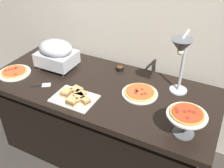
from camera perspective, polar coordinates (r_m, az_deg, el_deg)
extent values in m
plane|color=#38332D|center=(2.64, -2.08, -14.20)|extent=(8.00, 8.00, 0.00)
cube|color=beige|center=(2.34, 3.40, 14.83)|extent=(4.40, 0.04, 2.40)
cube|color=black|center=(2.15, -2.48, -0.96)|extent=(1.90, 0.84, 0.05)
cube|color=black|center=(2.38, -2.25, -8.48)|extent=(1.75, 0.74, 0.71)
cylinder|color=#B7BABF|center=(2.43, -15.68, 3.47)|extent=(0.01, 0.01, 0.04)
cylinder|color=#B7BABF|center=(2.28, -10.70, 2.03)|extent=(0.01, 0.01, 0.04)
cylinder|color=#B7BABF|center=(2.56, -12.71, 5.59)|extent=(0.01, 0.01, 0.04)
cylinder|color=#B7BABF|center=(2.42, -7.82, 4.36)|extent=(0.01, 0.01, 0.04)
cube|color=#B7BABF|center=(2.38, -11.98, 5.56)|extent=(0.33, 0.26, 0.12)
ellipsoid|color=#B7BABF|center=(2.34, -12.27, 7.75)|extent=(0.31, 0.25, 0.14)
cylinder|color=#B7BABF|center=(2.14, 14.29, -1.29)|extent=(0.14, 0.14, 0.01)
cylinder|color=#B7BABF|center=(2.01, 15.29, 4.68)|extent=(0.02, 0.02, 0.50)
cylinder|color=#B7BABF|center=(1.83, 15.82, 10.37)|extent=(0.02, 0.17, 0.02)
cone|color=#595B60|center=(1.77, 14.93, 7.99)|extent=(0.15, 0.15, 0.10)
sphere|color=#F9EAB2|center=(1.79, 14.75, 6.84)|extent=(0.04, 0.04, 0.04)
cylinder|color=white|center=(2.04, 6.11, -2.07)|extent=(0.28, 0.28, 0.01)
cylinder|color=#DBA856|center=(2.04, 6.13, -1.80)|extent=(0.25, 0.25, 0.01)
cylinder|color=#C65628|center=(2.03, 6.15, -1.62)|extent=(0.22, 0.22, 0.00)
cylinder|color=maroon|center=(2.04, 5.31, -1.24)|extent=(0.02, 0.02, 0.00)
cylinder|color=maroon|center=(2.05, 6.61, -1.15)|extent=(0.02, 0.02, 0.00)
cylinder|color=maroon|center=(2.01, 7.32, -2.11)|extent=(0.02, 0.02, 0.00)
cylinder|color=maroon|center=(2.03, 5.56, -1.55)|extent=(0.02, 0.02, 0.00)
cylinder|color=maroon|center=(2.00, 6.58, -2.24)|extent=(0.02, 0.02, 0.00)
cylinder|color=maroon|center=(2.01, 5.23, -1.96)|extent=(0.02, 0.02, 0.00)
cylinder|color=maroon|center=(2.02, 5.40, -1.65)|extent=(0.02, 0.02, 0.00)
cylinder|color=white|center=(2.45, -20.59, 2.31)|extent=(0.28, 0.28, 0.01)
cylinder|color=gold|center=(2.44, -20.65, 2.55)|extent=(0.22, 0.22, 0.01)
cylinder|color=#C65628|center=(2.44, -20.68, 2.71)|extent=(0.20, 0.20, 0.00)
cylinder|color=maroon|center=(2.38, -20.38, 2.03)|extent=(0.02, 0.02, 0.00)
cylinder|color=maroon|center=(2.46, -22.26, 2.71)|extent=(0.02, 0.02, 0.00)
cylinder|color=maroon|center=(2.46, -20.34, 3.20)|extent=(0.02, 0.02, 0.00)
cylinder|color=maroon|center=(2.46, -21.62, 2.92)|extent=(0.02, 0.02, 0.00)
cylinder|color=maroon|center=(2.47, -21.02, 3.08)|extent=(0.02, 0.02, 0.00)
cylinder|color=maroon|center=(2.48, -20.31, 3.37)|extent=(0.02, 0.02, 0.00)
cylinder|color=#595B60|center=(1.72, 15.69, -8.59)|extent=(0.02, 0.02, 0.15)
cylinder|color=#595B60|center=(1.77, 15.35, -10.26)|extent=(0.14, 0.14, 0.01)
cylinder|color=white|center=(1.67, 16.11, -6.57)|extent=(0.25, 0.25, 0.01)
cylinder|color=#C68E42|center=(1.66, 16.17, -6.26)|extent=(0.21, 0.21, 0.01)
cylinder|color=#AD3D1E|center=(1.66, 16.21, -6.04)|extent=(0.19, 0.19, 0.00)
cylinder|color=maroon|center=(1.66, 13.98, -5.31)|extent=(0.02, 0.02, 0.00)
cylinder|color=maroon|center=(1.67, 16.67, -5.69)|extent=(0.02, 0.02, 0.00)
cylinder|color=maroon|center=(1.67, 17.59, -5.95)|extent=(0.02, 0.02, 0.00)
cylinder|color=maroon|center=(1.66, 15.65, -5.80)|extent=(0.02, 0.02, 0.00)
cylinder|color=maroon|center=(1.64, 14.11, -5.90)|extent=(0.02, 0.02, 0.00)
cylinder|color=maroon|center=(1.61, 16.22, -7.12)|extent=(0.02, 0.02, 0.00)
cube|color=white|center=(2.00, -8.25, -3.16)|extent=(0.33, 0.24, 0.01)
cube|color=tan|center=(2.03, -9.95, -2.20)|extent=(0.07, 0.08, 0.02)
cube|color=brown|center=(2.03, -10.00, -1.84)|extent=(0.07, 0.08, 0.01)
cube|color=tan|center=(2.02, -10.04, -1.47)|extent=(0.07, 0.08, 0.02)
cube|color=tan|center=(1.96, -7.15, -3.44)|extent=(0.10, 0.10, 0.02)
cube|color=brown|center=(1.95, -7.18, -3.07)|extent=(0.10, 0.10, 0.01)
cube|color=tan|center=(1.94, -7.21, -2.69)|extent=(0.10, 0.10, 0.02)
cube|color=tan|center=(1.93, -5.79, -4.05)|extent=(0.08, 0.08, 0.02)
cube|color=brown|center=(1.92, -5.81, -3.68)|extent=(0.08, 0.08, 0.01)
cube|color=tan|center=(1.91, -5.84, -3.30)|extent=(0.08, 0.08, 0.02)
cube|color=tan|center=(1.94, -8.74, -4.19)|extent=(0.08, 0.07, 0.02)
cube|color=brown|center=(1.93, -8.78, -3.81)|extent=(0.08, 0.07, 0.01)
cube|color=tan|center=(1.92, -8.82, -3.43)|extent=(0.08, 0.07, 0.02)
cube|color=tan|center=(2.04, -7.73, -1.84)|extent=(0.09, 0.08, 0.02)
cube|color=brown|center=(2.03, -7.77, -1.47)|extent=(0.09, 0.08, 0.01)
cube|color=tan|center=(2.02, -7.80, -1.10)|extent=(0.09, 0.08, 0.02)
cube|color=tan|center=(1.99, -6.96, -2.75)|extent=(0.08, 0.07, 0.02)
cube|color=brown|center=(1.98, -6.99, -2.38)|extent=(0.08, 0.07, 0.01)
cube|color=tan|center=(1.97, -7.02, -2.00)|extent=(0.08, 0.07, 0.02)
cylinder|color=black|center=(2.34, 1.75, 3.44)|extent=(0.07, 0.07, 0.03)
cylinder|color=#562D14|center=(2.33, 1.75, 3.74)|extent=(0.06, 0.06, 0.01)
cube|color=#B7BABF|center=(2.20, -14.20, -0.21)|extent=(0.09, 0.08, 0.00)
cylinder|color=black|center=(2.22, -16.37, -0.29)|extent=(0.09, 0.06, 0.01)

